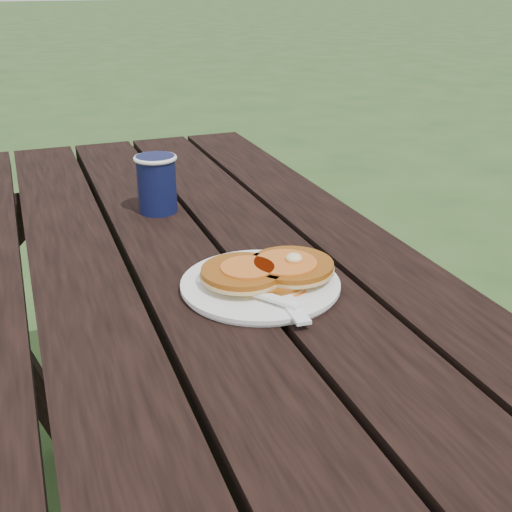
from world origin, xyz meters
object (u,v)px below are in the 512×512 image
object	(u,v)px
picnic_table	(203,487)
pancake_stack	(269,271)
coffee_cup	(157,181)
plate	(260,285)

from	to	relation	value
picnic_table	pancake_stack	size ratio (longest dim) A/B	9.31
pancake_stack	picnic_table	bearing A→B (deg)	157.50
coffee_cup	pancake_stack	bearing A→B (deg)	-78.13
plate	pancake_stack	bearing A→B (deg)	5.75
picnic_table	plate	world-z (taller)	plate
plate	pancake_stack	size ratio (longest dim) A/B	1.15
plate	coffee_cup	bearing A→B (deg)	99.84
picnic_table	pancake_stack	bearing A→B (deg)	-22.50
plate	coffee_cup	world-z (taller)	coffee_cup
picnic_table	plate	xyz separation A→B (m)	(0.09, -0.04, 0.39)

